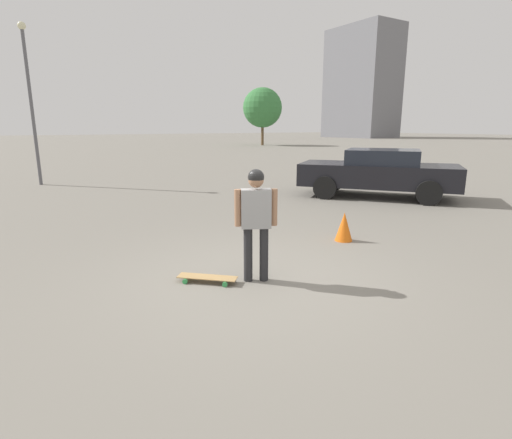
{
  "coord_description": "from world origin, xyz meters",
  "views": [
    {
      "loc": [
        2.93,
        4.63,
        2.2
      ],
      "look_at": [
        0.0,
        0.0,
        0.92
      ],
      "focal_mm": 28.0,
      "sensor_mm": 36.0,
      "label": 1
    }
  ],
  "objects_px": {
    "car_parked_near": "(378,172)",
    "traffic_cone": "(344,227)",
    "skateboard": "(207,278)",
    "person": "(256,214)"
  },
  "relations": [
    {
      "from": "car_parked_near",
      "to": "traffic_cone",
      "type": "distance_m",
      "value": 5.43
    },
    {
      "from": "skateboard",
      "to": "car_parked_near",
      "type": "relative_size",
      "value": 0.16
    },
    {
      "from": "person",
      "to": "traffic_cone",
      "type": "bearing_deg",
      "value": 45.39
    },
    {
      "from": "person",
      "to": "skateboard",
      "type": "bearing_deg",
      "value": -178.92
    },
    {
      "from": "person",
      "to": "car_parked_near",
      "type": "distance_m",
      "value": 8.03
    },
    {
      "from": "person",
      "to": "car_parked_near",
      "type": "bearing_deg",
      "value": 56.41
    },
    {
      "from": "car_parked_near",
      "to": "traffic_cone",
      "type": "height_order",
      "value": "car_parked_near"
    },
    {
      "from": "person",
      "to": "traffic_cone",
      "type": "relative_size",
      "value": 2.86
    },
    {
      "from": "skateboard",
      "to": "traffic_cone",
      "type": "distance_m",
      "value": 3.25
    },
    {
      "from": "skateboard",
      "to": "car_parked_near",
      "type": "bearing_deg",
      "value": -111.54
    }
  ]
}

